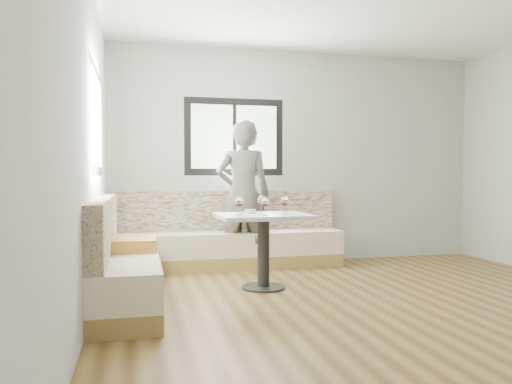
% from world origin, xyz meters
% --- Properties ---
extents(room, '(5.01, 5.01, 2.81)m').
position_xyz_m(room, '(-0.08, 0.08, 1.41)').
color(room, brown).
rests_on(room, ground).
extents(banquette, '(2.90, 2.80, 0.95)m').
position_xyz_m(banquette, '(-1.59, 1.63, 0.33)').
color(banquette, olive).
rests_on(banquette, ground).
extents(table, '(0.95, 0.76, 0.76)m').
position_xyz_m(table, '(-0.88, 1.03, 0.57)').
color(table, black).
rests_on(table, ground).
extents(person, '(0.74, 0.56, 1.82)m').
position_xyz_m(person, '(-0.86, 2.13, 0.91)').
color(person, '#55504D').
rests_on(person, ground).
extents(olive_ramekin, '(0.11, 0.11, 0.05)m').
position_xyz_m(olive_ramekin, '(-1.01, 1.08, 0.78)').
color(olive_ramekin, white).
rests_on(olive_ramekin, table).
extents(wine_glass_a, '(0.08, 0.08, 0.18)m').
position_xyz_m(wine_glass_a, '(-1.17, 0.85, 0.89)').
color(wine_glass_a, white).
rests_on(wine_glass_a, table).
extents(wine_glass_b, '(0.08, 0.08, 0.18)m').
position_xyz_m(wine_glass_b, '(-0.93, 0.80, 0.89)').
color(wine_glass_b, white).
rests_on(wine_glass_b, table).
extents(wine_glass_c, '(0.08, 0.08, 0.18)m').
position_xyz_m(wine_glass_c, '(-0.70, 0.89, 0.89)').
color(wine_glass_c, white).
rests_on(wine_glass_c, table).
extents(wine_glass_d, '(0.08, 0.08, 0.18)m').
position_xyz_m(wine_glass_d, '(-0.88, 1.13, 0.89)').
color(wine_glass_d, white).
rests_on(wine_glass_d, table).
extents(wine_glass_e, '(0.08, 0.08, 0.18)m').
position_xyz_m(wine_glass_e, '(-0.61, 1.16, 0.89)').
color(wine_glass_e, white).
rests_on(wine_glass_e, table).
extents(wine_glass_f, '(0.08, 0.08, 0.18)m').
position_xyz_m(wine_glass_f, '(-1.09, 1.17, 0.89)').
color(wine_glass_f, white).
rests_on(wine_glass_f, table).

